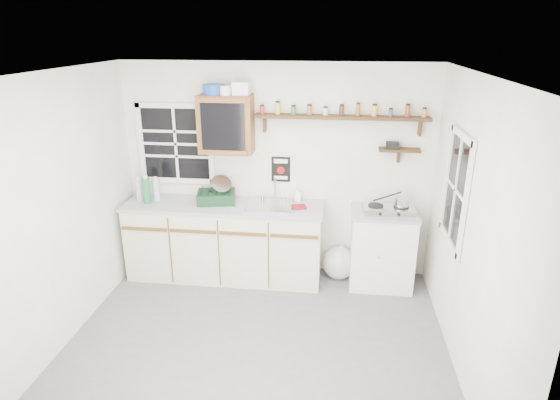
{
  "coord_description": "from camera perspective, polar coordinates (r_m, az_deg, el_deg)",
  "views": [
    {
      "loc": [
        0.67,
        -3.64,
        2.82
      ],
      "look_at": [
        0.17,
        0.55,
        1.28
      ],
      "focal_mm": 30.0,
      "sensor_mm": 36.0,
      "label": 1
    }
  ],
  "objects": [
    {
      "name": "soap_bottle",
      "position": [
        5.49,
        2.13,
        0.74
      ],
      "size": [
        0.09,
        0.09,
        0.17
      ],
      "primitive_type": "imported",
      "rotation": [
        0.0,
        0.0,
        0.15
      ],
      "color": "white",
      "rests_on": "main_cabinet"
    },
    {
      "name": "water_bottles",
      "position": [
        5.68,
        -15.86,
        1.22
      ],
      "size": [
        0.28,
        0.18,
        0.33
      ],
      "color": "#ACBECA",
      "rests_on": "main_cabinet"
    },
    {
      "name": "room",
      "position": [
        4.02,
        -3.28,
        -2.96
      ],
      "size": [
        3.64,
        3.24,
        2.54
      ],
      "color": "#58575A",
      "rests_on": "ground"
    },
    {
      "name": "upper_cabinet",
      "position": [
        5.32,
        -6.59,
        9.16
      ],
      "size": [
        0.6,
        0.32,
        0.65
      ],
      "color": "brown",
      "rests_on": "wall_back"
    },
    {
      "name": "window_right",
      "position": [
        4.55,
        20.71,
        1.19
      ],
      "size": [
        0.03,
        0.78,
        1.08
      ],
      "color": "black",
      "rests_on": "wall_back"
    },
    {
      "name": "secondary_shelf",
      "position": [
        5.36,
        14.11,
        6.04
      ],
      "size": [
        0.45,
        0.16,
        0.24
      ],
      "color": "black",
      "rests_on": "wall_back"
    },
    {
      "name": "saucepan",
      "position": [
        5.32,
        14.53,
        -0.29
      ],
      "size": [
        0.38,
        0.2,
        0.16
      ],
      "rotation": [
        0.0,
        0.0,
        -0.24
      ],
      "color": "#AEAEB2",
      "rests_on": "hotplate"
    },
    {
      "name": "trash_bag",
      "position": [
        5.68,
        7.19,
        -7.59
      ],
      "size": [
        0.4,
        0.37,
        0.46
      ],
      "color": "beige",
      "rests_on": "floor"
    },
    {
      "name": "window_back",
      "position": [
        5.69,
        -12.58,
        6.7
      ],
      "size": [
        0.93,
        0.03,
        0.98
      ],
      "color": "black",
      "rests_on": "wall_back"
    },
    {
      "name": "sink",
      "position": [
        5.34,
        -1.31,
        -0.64
      ],
      "size": [
        0.52,
        0.44,
        0.29
      ],
      "color": "#AEAEB2",
      "rests_on": "main_cabinet"
    },
    {
      "name": "main_cabinet",
      "position": [
        5.62,
        -6.72,
        -4.91
      ],
      "size": [
        2.31,
        0.63,
        0.92
      ],
      "color": "beige",
      "rests_on": "floor"
    },
    {
      "name": "rag",
      "position": [
        5.3,
        2.3,
        -0.85
      ],
      "size": [
        0.19,
        0.18,
        0.02
      ],
      "primitive_type": "cube",
      "rotation": [
        0.0,
        0.0,
        0.28
      ],
      "color": "maroon",
      "rests_on": "main_cabinet"
    },
    {
      "name": "upper_cabinet_clutter",
      "position": [
        5.27,
        -6.84,
        13.27
      ],
      "size": [
        0.52,
        0.24,
        0.14
      ],
      "color": "#183F9C",
      "rests_on": "upper_cabinet"
    },
    {
      "name": "right_cabinet",
      "position": [
        5.53,
        12.27,
        -5.73
      ],
      "size": [
        0.73,
        0.57,
        0.91
      ],
      "color": "silver",
      "rests_on": "floor"
    },
    {
      "name": "dish_rack",
      "position": [
        5.48,
        -7.62,
        0.76
      ],
      "size": [
        0.48,
        0.4,
        0.32
      ],
      "rotation": [
        0.0,
        0.0,
        0.19
      ],
      "color": "black",
      "rests_on": "main_cabinet"
    },
    {
      "name": "warning_sign",
      "position": [
        5.49,
        0.1,
        3.76
      ],
      "size": [
        0.22,
        0.02,
        0.3
      ],
      "color": "black",
      "rests_on": "wall_back"
    },
    {
      "name": "hotplate",
      "position": [
        5.33,
        13.05,
        -1.07
      ],
      "size": [
        0.57,
        0.33,
        0.08
      ],
      "rotation": [
        0.0,
        0.0,
        0.07
      ],
      "color": "#AEAEB2",
      "rests_on": "right_cabinet"
    },
    {
      "name": "spice_shelf",
      "position": [
        5.23,
        7.43,
        10.1
      ],
      "size": [
        1.91,
        0.18,
        0.35
      ],
      "color": "black",
      "rests_on": "wall_back"
    }
  ]
}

